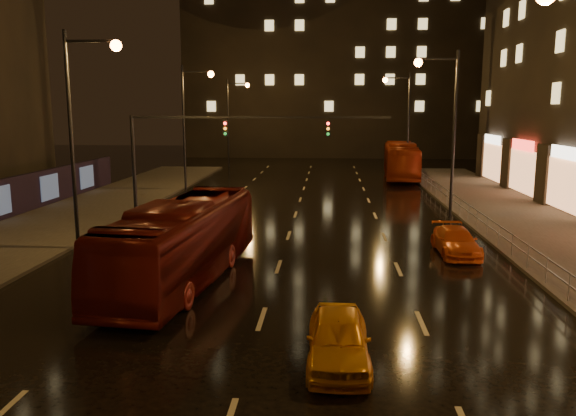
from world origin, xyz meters
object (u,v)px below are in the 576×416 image
(bus_red, at_px, (183,242))
(taxi_far, at_px, (456,241))
(bus_curb, at_px, (401,160))
(taxi_near, at_px, (338,339))

(bus_red, height_order, taxi_far, bus_red)
(bus_curb, bearing_deg, taxi_far, -87.96)
(taxi_far, bearing_deg, taxi_near, -116.28)
(bus_red, xyz_separation_m, taxi_near, (5.80, -6.71, -0.89))
(bus_red, relative_size, taxi_far, 2.73)
(bus_red, bearing_deg, bus_curb, 76.03)
(taxi_far, bearing_deg, bus_red, -157.29)
(bus_curb, height_order, taxi_near, bus_curb)
(taxi_near, height_order, taxi_far, taxi_near)
(taxi_near, relative_size, taxi_far, 0.97)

